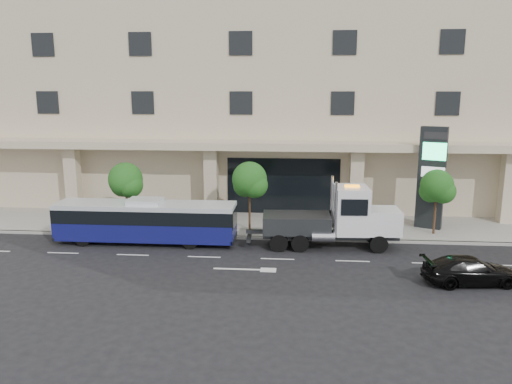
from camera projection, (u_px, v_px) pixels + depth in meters
ground at (279, 250)px, 28.32m from camera, size 120.00×120.00×0.00m
sidewalk at (282, 225)px, 33.18m from camera, size 120.00×6.00×0.15m
curb at (280, 238)px, 30.25m from camera, size 120.00×0.30×0.15m
convention_center at (287, 76)px, 41.31m from camera, size 60.00×17.60×20.00m
tree_left at (126, 182)px, 32.00m from camera, size 2.27×2.20×4.22m
tree_mid at (250, 182)px, 31.31m from camera, size 2.28×2.20×4.38m
tree_right at (437, 188)px, 30.42m from camera, size 2.10×2.00×4.04m
city_bus at (146, 221)px, 29.39m from camera, size 10.61×2.26×2.68m
tow_truck at (337, 219)px, 28.56m from camera, size 8.83×2.48×4.01m
black_sedan at (471, 270)px, 23.40m from camera, size 4.64×2.32×1.29m
signage_pylon at (431, 177)px, 31.65m from camera, size 1.71×1.20×6.53m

